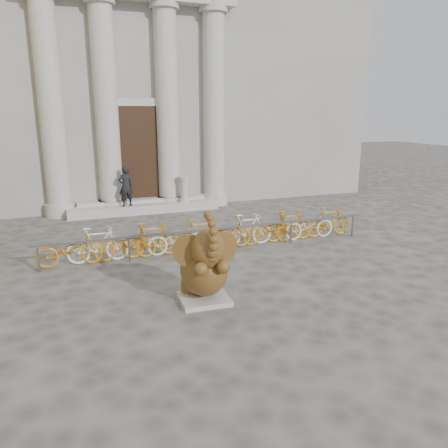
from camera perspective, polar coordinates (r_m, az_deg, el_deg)
name	(u,v)px	position (r m, az deg, el deg)	size (l,w,h in m)	color
ground	(224,303)	(9.54, 0.04, -10.30)	(80.00, 80.00, 0.00)	#474442
classical_building	(118,69)	(23.33, -13.70, 19.03)	(22.00, 10.70, 12.00)	gray
entrance_steps	(144,207)	(18.18, -10.42, 2.16)	(6.00, 1.20, 0.36)	#A8A59E
elephant_statue	(204,269)	(9.33, -2.57, -5.87)	(1.40, 1.57, 2.08)	#A8A59E
bike_rack	(212,233)	(12.91, -1.55, -1.22)	(9.97, 0.53, 1.00)	slate
pedestrian	(126,186)	(17.55, -12.72, 4.85)	(0.58, 0.38, 1.59)	black
balustrade_post	(184,190)	(18.11, -5.24, 4.44)	(0.43, 0.43, 1.05)	#A8A59E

